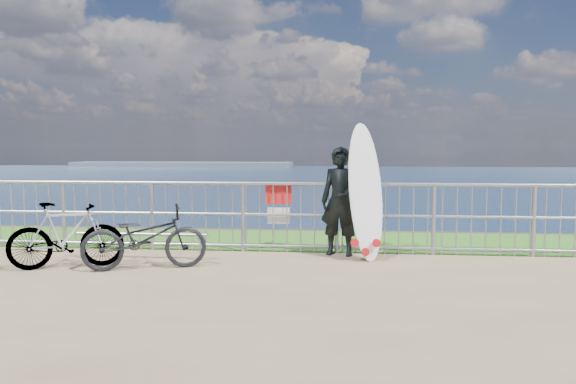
# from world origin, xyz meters

# --- Properties ---
(grass_strip) EXTENTS (120.00, 120.00, 0.00)m
(grass_strip) POSITION_xyz_m (0.00, 2.70, 0.01)
(grass_strip) COLOR #31711F
(grass_strip) RESTS_ON ground
(seascape) EXTENTS (260.00, 260.00, 5.00)m
(seascape) POSITION_xyz_m (-43.75, 147.49, -4.03)
(seascape) COLOR brown
(seascape) RESTS_ON ground
(railing) EXTENTS (10.06, 0.10, 1.13)m
(railing) POSITION_xyz_m (0.02, 1.60, 0.58)
(railing) COLOR #999BA1
(railing) RESTS_ON ground
(surfer) EXTENTS (0.68, 0.51, 1.69)m
(surfer) POSITION_xyz_m (1.06, 1.45, 0.84)
(surfer) COLOR black
(surfer) RESTS_ON ground
(surfboard) EXTENTS (0.68, 0.65, 2.06)m
(surfboard) POSITION_xyz_m (1.43, 1.13, 0.95)
(surfboard) COLOR white
(surfboard) RESTS_ON ground
(bicycle_near) EXTENTS (1.78, 1.12, 0.88)m
(bicycle_near) POSITION_xyz_m (-1.62, 0.18, 0.44)
(bicycle_near) COLOR black
(bicycle_near) RESTS_ON ground
(bicycle_far) EXTENTS (1.58, 1.02, 0.92)m
(bicycle_far) POSITION_xyz_m (-2.72, 0.14, 0.46)
(bicycle_far) COLOR black
(bicycle_far) RESTS_ON ground
(bike_rack) EXTENTS (2.00, 0.05, 0.41)m
(bike_rack) POSITION_xyz_m (-1.88, 0.79, 0.34)
(bike_rack) COLOR #999BA1
(bike_rack) RESTS_ON ground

